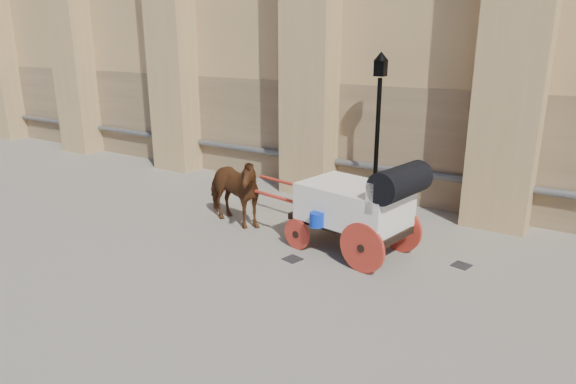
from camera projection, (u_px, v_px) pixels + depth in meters
The scene contains 6 objects.
ground at pixel (263, 239), 11.08m from camera, with size 90.00×90.00×0.00m, color gray.
horse at pixel (231, 190), 11.74m from camera, with size 0.89×1.96×1.65m, color brown.
carriage at pixel (360, 204), 10.06m from camera, with size 4.62×1.96×1.96m.
street_lamp at pixel (378, 128), 12.50m from camera, with size 0.36×0.36×3.86m.
drain_grate_near at pixel (293, 259), 10.08m from camera, with size 0.32×0.32×0.01m, color black.
drain_grate_far at pixel (461, 265), 9.80m from camera, with size 0.32×0.32×0.01m, color black.
Camera 1 is at (6.03, -8.37, 4.21)m, focal length 32.00 mm.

